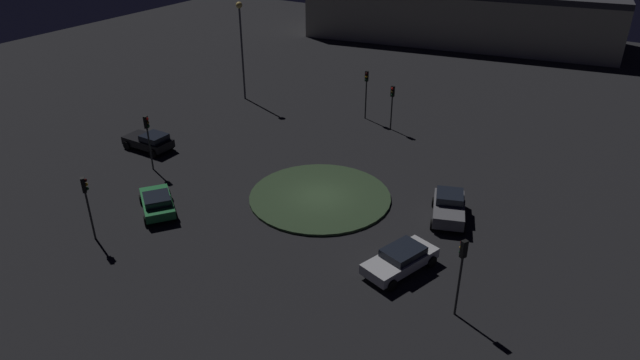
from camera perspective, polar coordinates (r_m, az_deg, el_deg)
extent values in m
plane|color=black|center=(37.84, 0.00, -1.81)|extent=(114.46, 114.46, 0.00)
cylinder|color=#2D4228|center=(37.80, 0.00, -1.70)|extent=(9.51, 9.51, 0.17)
cube|color=slate|center=(36.13, 12.91, -2.90)|extent=(3.07, 4.29, 0.75)
cube|color=black|center=(36.27, 13.03, -1.64)|extent=(2.15, 2.23, 0.50)
cylinder|color=black|center=(35.18, 14.35, -4.71)|extent=(0.41, 0.66, 0.62)
cylinder|color=black|center=(35.10, 11.29, -4.42)|extent=(0.41, 0.66, 0.62)
cylinder|color=black|center=(37.58, 14.31, -2.45)|extent=(0.41, 0.66, 0.62)
cylinder|color=black|center=(37.50, 11.45, -2.18)|extent=(0.41, 0.66, 0.62)
cube|color=#1E7238|center=(37.53, -16.18, -2.27)|extent=(4.20, 3.79, 0.56)
cube|color=black|center=(36.92, -16.21, -1.88)|extent=(2.33, 2.31, 0.47)
cylinder|color=black|center=(38.87, -17.69, -1.88)|extent=(0.63, 0.55, 0.62)
cylinder|color=black|center=(38.94, -15.07, -1.42)|extent=(0.63, 0.55, 0.62)
cylinder|color=black|center=(36.43, -17.26, -3.93)|extent=(0.63, 0.55, 0.62)
cylinder|color=black|center=(36.50, -14.47, -3.44)|extent=(0.63, 0.55, 0.62)
cube|color=silver|center=(31.12, 8.12, -8.12)|extent=(3.11, 4.78, 0.57)
cube|color=black|center=(30.97, 8.45, -7.20)|extent=(2.21, 2.60, 0.43)
cylinder|color=black|center=(29.85, 7.29, -10.53)|extent=(0.41, 0.69, 0.65)
cylinder|color=black|center=(30.82, 4.79, -8.96)|extent=(0.41, 0.69, 0.65)
cylinder|color=black|center=(31.85, 11.26, -8.10)|extent=(0.41, 0.69, 0.65)
cylinder|color=black|center=(32.77, 8.80, -6.72)|extent=(0.41, 0.69, 0.65)
cube|color=black|center=(46.52, -17.05, 3.73)|extent=(4.01, 1.86, 0.61)
cube|color=black|center=(45.76, -16.47, 4.15)|extent=(1.79, 1.64, 0.48)
cylinder|color=black|center=(47.13, -19.00, 3.33)|extent=(0.68, 0.22, 0.68)
cylinder|color=black|center=(48.20, -17.37, 4.14)|extent=(0.68, 0.22, 0.68)
cylinder|color=black|center=(45.08, -16.60, 2.58)|extent=(0.68, 0.22, 0.68)
cylinder|color=black|center=(46.20, -14.95, 3.44)|extent=(0.68, 0.22, 0.68)
cylinder|color=#2D2D2D|center=(48.35, 7.25, 6.76)|extent=(0.12, 0.12, 2.95)
cube|color=black|center=(47.69, 7.39, 8.91)|extent=(0.32, 0.24, 0.90)
sphere|color=red|center=(47.48, 7.34, 9.17)|extent=(0.20, 0.20, 0.20)
sphere|color=#4C380F|center=(47.57, 7.32, 8.86)|extent=(0.20, 0.20, 0.20)
sphere|color=#0F3819|center=(47.65, 7.30, 8.56)|extent=(0.20, 0.20, 0.20)
cylinder|color=#2D2D2D|center=(42.66, -16.84, 3.02)|extent=(0.12, 0.12, 3.30)
cube|color=black|center=(41.86, -17.23, 5.62)|extent=(0.28, 0.34, 0.90)
sphere|color=red|center=(41.68, -17.12, 5.94)|extent=(0.20, 0.20, 0.20)
sphere|color=#4C380F|center=(41.78, -17.07, 5.60)|extent=(0.20, 0.20, 0.20)
sphere|color=#0F3819|center=(41.88, -17.02, 5.26)|extent=(0.20, 0.20, 0.20)
cylinder|color=#2D2D2D|center=(50.38, 4.67, 8.09)|extent=(0.12, 0.12, 3.46)
cube|color=black|center=(49.68, 4.76, 10.45)|extent=(0.35, 0.29, 0.90)
sphere|color=#3F0C0C|center=(49.46, 4.74, 10.70)|extent=(0.20, 0.20, 0.20)
sphere|color=yellow|center=(49.54, 4.73, 10.41)|extent=(0.20, 0.20, 0.20)
sphere|color=#0F3819|center=(49.62, 4.72, 10.11)|extent=(0.20, 0.20, 0.20)
cylinder|color=#2D2D2D|center=(28.11, 13.86, -10.43)|extent=(0.12, 0.12, 3.43)
cube|color=black|center=(26.84, 14.38, -6.80)|extent=(0.34, 0.37, 0.90)
sphere|color=#3F0C0C|center=(26.78, 14.24, -6.18)|extent=(0.20, 0.20, 0.20)
sphere|color=yellow|center=(26.93, 14.18, -6.65)|extent=(0.20, 0.20, 0.20)
sphere|color=#0F3819|center=(27.08, 14.11, -7.12)|extent=(0.20, 0.20, 0.20)
cylinder|color=#2D2D2D|center=(35.41, -22.26, -3.38)|extent=(0.12, 0.12, 3.21)
cube|color=black|center=(34.46, -22.86, -0.46)|extent=(0.37, 0.36, 0.90)
sphere|color=#3F0C0C|center=(34.33, -22.71, -0.03)|extent=(0.20, 0.20, 0.20)
sphere|color=yellow|center=(34.45, -22.63, -0.42)|extent=(0.20, 0.20, 0.20)
sphere|color=#0F3819|center=(34.57, -22.54, -0.82)|extent=(0.20, 0.20, 0.20)
cylinder|color=#4C4C51|center=(54.88, -7.89, 12.49)|extent=(0.18, 0.18, 8.75)
sphere|color=#F9D166|center=(53.87, -8.21, 17.16)|extent=(0.60, 0.60, 0.60)
cube|color=#B7B299|center=(79.84, 14.03, 15.90)|extent=(40.72, 19.56, 6.32)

